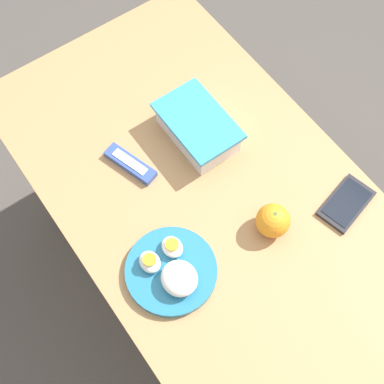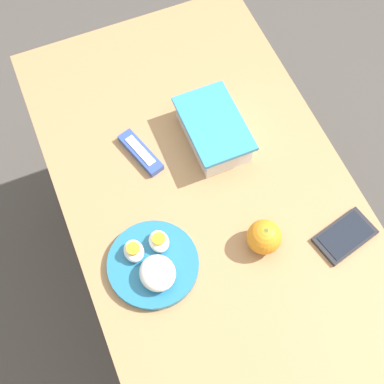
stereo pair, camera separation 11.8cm
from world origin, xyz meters
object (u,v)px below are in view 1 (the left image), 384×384
Objects in this scene: food_container at (198,129)px; rice_plate at (172,271)px; cell_phone at (346,203)px; orange_fruit at (273,221)px; candy_bar at (130,164)px.

food_container reaches higher than rice_plate.
rice_plate is 0.42m from cell_phone.
food_container is 0.35m from rice_plate.
cell_phone is at bearing 25.92° from food_container.
cell_phone is (0.10, 0.41, -0.01)m from rice_plate.
food_container is 1.03× the size of rice_plate.
food_container is 0.38m from cell_phone.
rice_plate is at bearing -99.56° from orange_fruit.
candy_bar is at bearing 165.50° from rice_plate.
orange_fruit is 0.52× the size of cell_phone.
rice_plate is 0.28m from candy_bar.
rice_plate is (0.25, -0.24, -0.01)m from food_container.
orange_fruit reaches higher than cell_phone.
food_container is at bearing 178.50° from orange_fruit.
rice_plate is (-0.04, -0.24, -0.02)m from orange_fruit.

